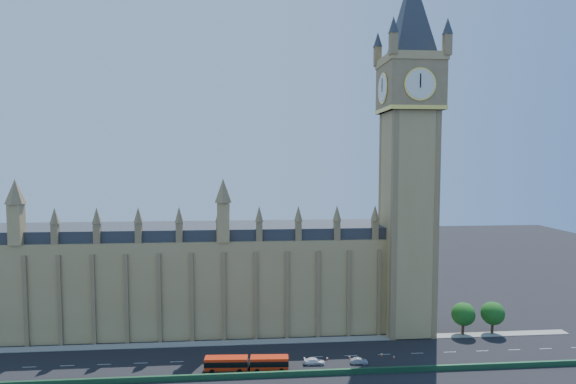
{
  "coord_description": "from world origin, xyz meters",
  "views": [
    {
      "loc": [
        -2.91,
        -100.32,
        45.46
      ],
      "look_at": [
        6.1,
        10.0,
        37.72
      ],
      "focal_mm": 28.0,
      "sensor_mm": 36.0,
      "label": 1
    }
  ],
  "objects": [
    {
      "name": "bridge_parapet",
      "position": [
        0.0,
        -9.0,
        0.6
      ],
      "size": [
        160.0,
        0.6,
        1.2
      ],
      "primitive_type": "cube",
      "color": "#1E4C2D",
      "rests_on": "ground"
    },
    {
      "name": "car_white",
      "position": [
        10.9,
        -3.76,
        0.68
      ],
      "size": [
        4.79,
        2.09,
        1.37
      ],
      "primitive_type": "imported",
      "rotation": [
        0.0,
        0.0,
        1.53
      ],
      "color": "white",
      "rests_on": "ground"
    },
    {
      "name": "kerb_north",
      "position": [
        0.0,
        9.5,
        0.08
      ],
      "size": [
        160.0,
        3.0,
        0.16
      ],
      "primitive_type": "cube",
      "color": "gray",
      "rests_on": "ground"
    },
    {
      "name": "tree_east_far",
      "position": [
        60.22,
        10.08,
        5.64
      ],
      "size": [
        6.0,
        6.0,
        8.5
      ],
      "color": "#382619",
      "rests_on": "ground"
    },
    {
      "name": "ground",
      "position": [
        0.0,
        0.0,
        0.0
      ],
      "size": [
        400.0,
        400.0,
        0.0
      ],
      "primitive_type": "plane",
      "color": "black",
      "rests_on": "ground"
    },
    {
      "name": "cone_b",
      "position": [
        19.37,
        -1.62,
        0.33
      ],
      "size": [
        0.52,
        0.52,
        0.67
      ],
      "rotation": [
        0.0,
        0.0,
        -0.28
      ],
      "color": "black",
      "rests_on": "ground"
    },
    {
      "name": "cone_c",
      "position": [
        27.14,
        -0.81,
        0.36
      ],
      "size": [
        0.52,
        0.52,
        0.74
      ],
      "rotation": [
        0.0,
        0.0,
        0.13
      ],
      "color": "black",
      "rests_on": "ground"
    },
    {
      "name": "elizabeth_tower",
      "position": [
        38.0,
        13.99,
        54.56
      ],
      "size": [
        20.59,
        20.59,
        105.0
      ],
      "color": "#A88951",
      "rests_on": "ground"
    },
    {
      "name": "tree_east_near",
      "position": [
        52.22,
        10.08,
        5.64
      ],
      "size": [
        6.0,
        6.0,
        8.5
      ],
      "color": "#382619",
      "rests_on": "ground"
    },
    {
      "name": "red_bus",
      "position": [
        -4.17,
        -5.66,
        1.62
      ],
      "size": [
        18.2,
        3.72,
        3.07
      ],
      "rotation": [
        0.0,
        0.0,
        -0.05
      ],
      "color": "red",
      "rests_on": "ground"
    },
    {
      "name": "cone_a",
      "position": [
        29.61,
        -2.25,
        0.32
      ],
      "size": [
        0.47,
        0.47,
        0.65
      ],
      "rotation": [
        0.0,
        0.0,
        0.17
      ],
      "color": "black",
      "rests_on": "ground"
    },
    {
      "name": "cone_d",
      "position": [
        14.1,
        -1.89,
        0.36
      ],
      "size": [
        0.48,
        0.48,
        0.73
      ],
      "rotation": [
        0.0,
        0.0,
        0.04
      ],
      "color": "black",
      "rests_on": "ground"
    },
    {
      "name": "palace_westminster",
      "position": [
        -25.0,
        22.0,
        13.86
      ],
      "size": [
        120.0,
        20.0,
        28.0
      ],
      "color": "#A88951",
      "rests_on": "ground"
    },
    {
      "name": "car_grey",
      "position": [
        -2.0,
        -3.78,
        0.78
      ],
      "size": [
        4.79,
        2.4,
        1.57
      ],
      "primitive_type": "imported",
      "rotation": [
        0.0,
        0.0,
        1.69
      ],
      "color": "#3D3F45",
      "rests_on": "ground"
    },
    {
      "name": "car_silver",
      "position": [
        20.93,
        -4.34,
        0.64
      ],
      "size": [
        4.0,
        1.78,
        1.27
      ],
      "primitive_type": "imported",
      "rotation": [
        0.0,
        0.0,
        1.46
      ],
      "color": "#989A9F",
      "rests_on": "ground"
    }
  ]
}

